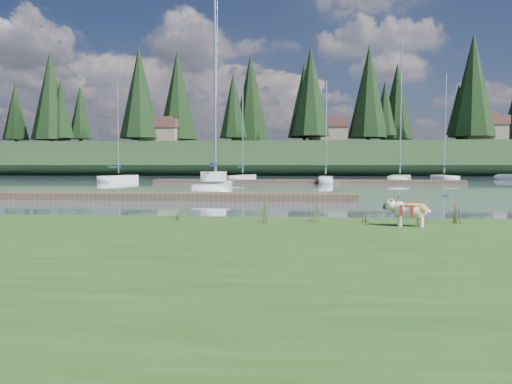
# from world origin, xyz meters

# --- Properties ---
(ground) EXTENTS (200.00, 200.00, 0.00)m
(ground) POSITION_xyz_m (0.00, 30.00, 0.00)
(ground) COLOR slate
(ground) RESTS_ON ground
(bank) EXTENTS (60.00, 9.00, 0.35)m
(bank) POSITION_xyz_m (0.00, -6.00, 0.17)
(bank) COLOR #2A4E1A
(bank) RESTS_ON ground
(ridge) EXTENTS (200.00, 20.00, 5.00)m
(ridge) POSITION_xyz_m (0.00, 73.00, 2.50)
(ridge) COLOR #1D3519
(ridge) RESTS_ON ground
(bulldog) EXTENTS (0.85, 0.45, 0.50)m
(bulldog) POSITION_xyz_m (3.69, -2.98, 0.66)
(bulldog) COLOR silver
(bulldog) RESTS_ON bank
(sailboat_main) EXTENTS (2.87, 9.16, 12.94)m
(sailboat_main) POSITION_xyz_m (-3.16, 15.14, 0.42)
(sailboat_main) COLOR silver
(sailboat_main) RESTS_ON ground
(dock_near) EXTENTS (16.00, 2.00, 0.30)m
(dock_near) POSITION_xyz_m (-4.00, 9.00, 0.15)
(dock_near) COLOR #4C3D2C
(dock_near) RESTS_ON ground
(dock_far) EXTENTS (26.00, 2.20, 0.30)m
(dock_far) POSITION_xyz_m (2.00, 30.00, 0.15)
(dock_far) COLOR #4C3D2C
(dock_far) RESTS_ON ground
(sailboat_bg_0) EXTENTS (2.12, 6.60, 9.58)m
(sailboat_bg_0) POSITION_xyz_m (-15.81, 34.55, 0.33)
(sailboat_bg_0) COLOR silver
(sailboat_bg_0) RESTS_ON ground
(sailboat_bg_1) EXTENTS (2.24, 7.06, 10.48)m
(sailboat_bg_1) POSITION_xyz_m (-4.12, 37.54, 0.33)
(sailboat_bg_1) COLOR silver
(sailboat_bg_1) RESTS_ON ground
(sailboat_bg_2) EXTENTS (1.37, 5.76, 8.85)m
(sailboat_bg_2) POSITION_xyz_m (3.75, 31.11, 0.34)
(sailboat_bg_2) COLOR silver
(sailboat_bg_2) RESTS_ON ground
(sailboat_bg_3) EXTENTS (3.84, 9.32, 13.31)m
(sailboat_bg_3) POSITION_xyz_m (11.16, 36.63, 0.32)
(sailboat_bg_3) COLOR silver
(sailboat_bg_3) RESTS_ON ground
(sailboat_bg_4) EXTENTS (1.74, 7.08, 10.46)m
(sailboat_bg_4) POSITION_xyz_m (15.49, 37.87, 0.33)
(sailboat_bg_4) COLOR silver
(sailboat_bg_4) RESTS_ON ground
(weed_0) EXTENTS (0.17, 0.14, 0.71)m
(weed_0) POSITION_xyz_m (0.92, -2.56, 0.65)
(weed_0) COLOR #475B23
(weed_0) RESTS_ON bank
(weed_1) EXTENTS (0.17, 0.14, 0.58)m
(weed_1) POSITION_xyz_m (1.95, -2.34, 0.59)
(weed_1) COLOR #475B23
(weed_1) RESTS_ON bank
(weed_2) EXTENTS (0.17, 0.14, 0.54)m
(weed_2) POSITION_xyz_m (4.00, -2.71, 0.58)
(weed_2) COLOR #475B23
(weed_2) RESTS_ON bank
(weed_3) EXTENTS (0.17, 0.14, 0.57)m
(weed_3) POSITION_xyz_m (-0.88, -2.35, 0.59)
(weed_3) COLOR #475B23
(weed_3) RESTS_ON bank
(weed_4) EXTENTS (0.17, 0.14, 0.44)m
(weed_4) POSITION_xyz_m (2.94, -2.44, 0.53)
(weed_4) COLOR #475B23
(weed_4) RESTS_ON bank
(weed_5) EXTENTS (0.17, 0.14, 0.59)m
(weed_5) POSITION_xyz_m (4.67, -2.45, 0.60)
(weed_5) COLOR #475B23
(weed_5) RESTS_ON bank
(mud_lip) EXTENTS (60.00, 0.50, 0.14)m
(mud_lip) POSITION_xyz_m (0.00, -1.60, 0.07)
(mud_lip) COLOR #33281C
(mud_lip) RESTS_ON ground
(conifer_1) EXTENTS (4.40, 4.40, 11.30)m
(conifer_1) POSITION_xyz_m (-40.00, 71.00, 11.28)
(conifer_1) COLOR #382619
(conifer_1) RESTS_ON ridge
(conifer_2) EXTENTS (6.60, 6.60, 16.05)m
(conifer_2) POSITION_xyz_m (-25.00, 68.00, 13.54)
(conifer_2) COLOR #382619
(conifer_2) RESTS_ON ridge
(conifer_3) EXTENTS (4.84, 4.84, 12.25)m
(conifer_3) POSITION_xyz_m (-10.00, 72.00, 11.74)
(conifer_3) COLOR #382619
(conifer_3) RESTS_ON ridge
(conifer_4) EXTENTS (6.16, 6.16, 15.10)m
(conifer_4) POSITION_xyz_m (3.00, 66.00, 13.09)
(conifer_4) COLOR #382619
(conifer_4) RESTS_ON ridge
(conifer_5) EXTENTS (3.96, 3.96, 10.35)m
(conifer_5) POSITION_xyz_m (15.00, 70.00, 10.83)
(conifer_5) COLOR #382619
(conifer_5) RESTS_ON ridge
(conifer_6) EXTENTS (7.04, 7.04, 17.00)m
(conifer_6) POSITION_xyz_m (28.00, 68.00, 13.99)
(conifer_6) COLOR #382619
(conifer_6) RESTS_ON ridge
(house_0) EXTENTS (6.30, 5.30, 4.65)m
(house_0) POSITION_xyz_m (-22.00, 70.00, 7.31)
(house_0) COLOR gray
(house_0) RESTS_ON ridge
(house_1) EXTENTS (6.30, 5.30, 4.65)m
(house_1) POSITION_xyz_m (6.00, 71.00, 7.31)
(house_1) COLOR gray
(house_1) RESTS_ON ridge
(house_2) EXTENTS (6.30, 5.30, 4.65)m
(house_2) POSITION_xyz_m (30.00, 69.00, 7.31)
(house_2) COLOR gray
(house_2) RESTS_ON ridge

